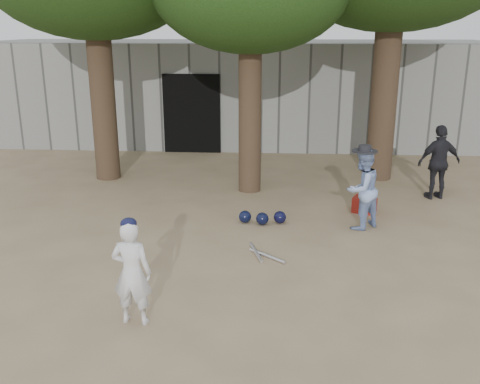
# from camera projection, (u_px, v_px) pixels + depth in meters

# --- Properties ---
(ground) EXTENTS (70.00, 70.00, 0.00)m
(ground) POSITION_uv_depth(u_px,v_px,m) (195.00, 273.00, 7.81)
(ground) COLOR #937C5E
(ground) RESTS_ON ground
(boy_player) EXTENTS (0.50, 0.35, 1.32)m
(boy_player) POSITION_uv_depth(u_px,v_px,m) (132.00, 273.00, 6.34)
(boy_player) COLOR silver
(boy_player) RESTS_ON ground
(spectator_blue) EXTENTS (0.88, 0.87, 1.44)m
(spectator_blue) POSITION_uv_depth(u_px,v_px,m) (362.00, 189.00, 9.37)
(spectator_blue) COLOR #8BA3D7
(spectator_blue) RESTS_ON ground
(spectator_dark) EXTENTS (0.97, 0.57, 1.55)m
(spectator_dark) POSITION_uv_depth(u_px,v_px,m) (439.00, 162.00, 11.00)
(spectator_dark) COLOR black
(spectator_dark) RESTS_ON ground
(red_bag) EXTENTS (0.51, 0.46, 0.30)m
(red_bag) POSITION_uv_depth(u_px,v_px,m) (364.00, 205.00, 10.34)
(red_bag) COLOR maroon
(red_bag) RESTS_ON ground
(back_building) EXTENTS (16.00, 5.24, 3.00)m
(back_building) POSITION_uv_depth(u_px,v_px,m) (240.00, 89.00, 17.21)
(back_building) COLOR gray
(back_building) RESTS_ON ground
(helmet_row) EXTENTS (0.87, 0.33, 0.23)m
(helmet_row) POSITION_uv_depth(u_px,v_px,m) (262.00, 218.00, 9.75)
(helmet_row) COLOR black
(helmet_row) RESTS_ON ground
(bat_pile) EXTENTS (0.60, 0.73, 0.06)m
(bat_pile) POSITION_uv_depth(u_px,v_px,m) (262.00, 254.00, 8.40)
(bat_pile) COLOR silver
(bat_pile) RESTS_ON ground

